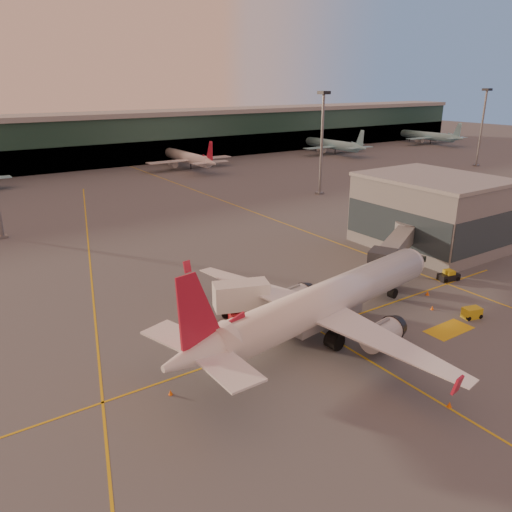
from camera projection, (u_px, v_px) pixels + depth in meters
ground at (311, 360)px, 52.90m from camera, size 600.00×600.00×0.00m
taxi_markings at (107, 257)px, 83.78m from camera, size 100.12×173.00×0.01m
terminal at (28, 144)px, 160.76m from camera, size 400.00×20.00×17.60m
gate_building at (431, 212)px, 86.97m from camera, size 18.40×22.40×12.60m
mast_east_near at (322, 136)px, 125.46m from camera, size 2.40×2.40×25.60m
mast_east_far at (482, 122)px, 168.21m from camera, size 2.40×2.40×25.60m
distant_aircraft_row at (87, 179)px, 150.81m from camera, size 350.00×34.00×13.00m
main_airplane at (322, 304)px, 56.42m from camera, size 41.62×37.72×12.59m
jet_bridge at (398, 245)px, 76.05m from camera, size 18.82×11.98×6.12m
catering_truck at (242, 300)px, 60.39m from camera, size 7.16×4.89×5.11m
gpu_cart at (472, 313)px, 62.06m from camera, size 2.57×1.91×1.35m
pushback_tug at (449, 276)px, 73.80m from camera, size 3.33×2.30×1.56m
cone_nose at (428, 293)px, 68.76m from camera, size 0.48×0.48×0.62m
cone_tail at (171, 392)px, 46.92m from camera, size 0.42×0.42×0.53m
cone_wing_right at (449, 405)px, 45.14m from camera, size 0.44×0.44×0.55m
cone_wing_left at (228, 285)px, 71.59m from camera, size 0.41×0.41×0.52m
cone_fwd at (432, 308)px, 64.39m from camera, size 0.42×0.42×0.54m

